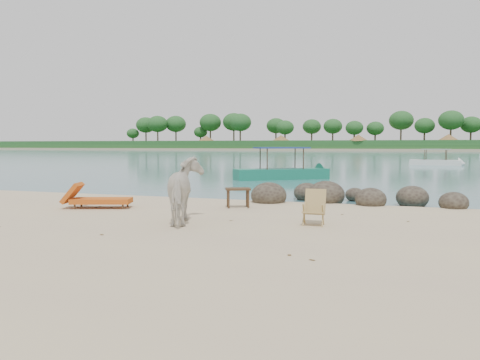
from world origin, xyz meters
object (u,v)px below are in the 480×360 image
(side_table, at_px, (238,199))
(lounge_chair, at_px, (102,198))
(deck_chair, at_px, (314,209))
(boat_near, at_px, (282,152))
(cow, at_px, (187,191))
(boulders, at_px, (340,197))

(side_table, xyz_separation_m, lounge_chair, (-3.67, -1.31, 0.03))
(deck_chair, height_order, boat_near, boat_near)
(lounge_chair, distance_m, boat_near, 13.74)
(lounge_chair, xyz_separation_m, boat_near, (1.98, 13.55, 1.11))
(lounge_chair, bearing_deg, cow, -44.09)
(cow, distance_m, side_table, 2.93)
(deck_chair, bearing_deg, boulders, 86.29)
(boulders, distance_m, side_table, 3.49)
(side_table, height_order, deck_chair, deck_chair)
(side_table, bearing_deg, cow, -120.17)
(cow, xyz_separation_m, deck_chair, (2.83, 0.62, -0.37))
(cow, relative_size, lounge_chair, 0.88)
(deck_chair, bearing_deg, lounge_chair, 168.44)
(side_table, relative_size, deck_chair, 0.87)
(side_table, bearing_deg, deck_chair, -66.25)
(cow, height_order, deck_chair, cow)
(side_table, bearing_deg, boulders, 16.32)
(cow, distance_m, deck_chair, 2.92)
(cow, relative_size, boat_near, 0.31)
(boat_near, bearing_deg, deck_chair, -109.14)
(boulders, bearing_deg, deck_chair, -90.71)
(cow, bearing_deg, deck_chair, 168.76)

